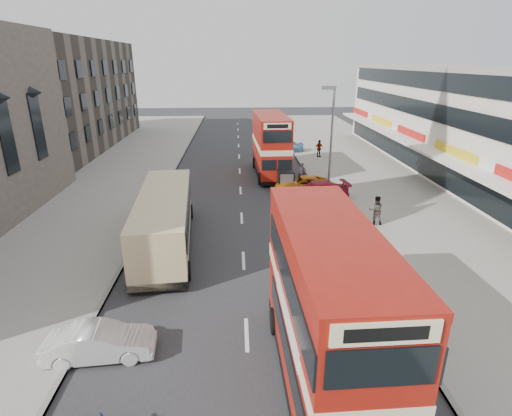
% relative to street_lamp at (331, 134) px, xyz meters
% --- Properties ---
extents(ground, '(160.00, 160.00, 0.00)m').
position_rel_street_lamp_xyz_m(ground, '(-6.52, -18.00, -4.78)').
color(ground, '#28282B').
rests_on(ground, ground).
extents(road_surface, '(12.00, 90.00, 0.01)m').
position_rel_street_lamp_xyz_m(road_surface, '(-6.52, 2.00, -4.78)').
color(road_surface, '#28282B').
rests_on(road_surface, ground).
extents(pavement_right, '(12.00, 90.00, 0.15)m').
position_rel_street_lamp_xyz_m(pavement_right, '(5.48, 2.00, -4.71)').
color(pavement_right, gray).
rests_on(pavement_right, ground).
extents(pavement_left, '(12.00, 90.00, 0.15)m').
position_rel_street_lamp_xyz_m(pavement_left, '(-18.52, 2.00, -4.71)').
color(pavement_left, gray).
rests_on(pavement_left, ground).
extents(kerb_left, '(0.20, 90.00, 0.16)m').
position_rel_street_lamp_xyz_m(kerb_left, '(-12.62, 2.00, -4.71)').
color(kerb_left, gray).
rests_on(kerb_left, ground).
extents(kerb_right, '(0.20, 90.00, 0.16)m').
position_rel_street_lamp_xyz_m(kerb_right, '(-0.42, 2.00, -4.71)').
color(kerb_right, gray).
rests_on(kerb_right, ground).
extents(brick_terrace, '(14.00, 28.00, 12.00)m').
position_rel_street_lamp_xyz_m(brick_terrace, '(-28.52, 20.00, 1.22)').
color(brick_terrace, '#66594C').
rests_on(brick_terrace, ground).
extents(commercial_row, '(9.90, 46.20, 9.30)m').
position_rel_street_lamp_xyz_m(commercial_row, '(13.42, 4.00, -0.09)').
color(commercial_row, beige).
rests_on(commercial_row, ground).
extents(street_lamp, '(1.00, 0.20, 8.12)m').
position_rel_street_lamp_xyz_m(street_lamp, '(0.00, 0.00, 0.00)').
color(street_lamp, slate).
rests_on(street_lamp, ground).
extents(bus_main, '(2.80, 9.41, 5.17)m').
position_rel_street_lamp_xyz_m(bus_main, '(-4.14, -18.51, -2.06)').
color(bus_main, black).
rests_on(bus_main, ground).
extents(bus_second, '(2.90, 9.44, 5.18)m').
position_rel_street_lamp_xyz_m(bus_second, '(-3.73, 6.52, -2.06)').
color(bus_second, black).
rests_on(bus_second, ground).
extents(coach, '(3.53, 10.67, 2.78)m').
position_rel_street_lamp_xyz_m(coach, '(-10.79, -7.94, -3.15)').
color(coach, black).
rests_on(coach, ground).
extents(car_left_front, '(3.82, 1.61, 1.23)m').
position_rel_street_lamp_xyz_m(car_left_front, '(-11.63, -16.96, -4.17)').
color(car_left_front, silver).
rests_on(car_left_front, ground).
extents(car_right_a, '(5.09, 2.54, 1.42)m').
position_rel_street_lamp_xyz_m(car_right_a, '(-1.04, -0.82, -4.07)').
color(car_right_a, maroon).
rests_on(car_right_a, ground).
extents(car_right_b, '(4.64, 2.51, 1.24)m').
position_rel_street_lamp_xyz_m(car_right_b, '(-1.60, 1.45, -4.17)').
color(car_right_b, '#C67013').
rests_on(car_right_b, ground).
extents(car_right_c, '(4.42, 2.19, 1.45)m').
position_rel_street_lamp_xyz_m(car_right_c, '(-1.44, 15.66, -4.06)').
color(car_right_c, '#5E93BD').
rests_on(car_right_c, ground).
extents(pedestrian_near, '(0.72, 0.52, 1.86)m').
position_rel_street_lamp_xyz_m(pedestrian_near, '(1.77, -5.79, -3.70)').
color(pedestrian_near, gray).
rests_on(pedestrian_near, pavement_right).
extents(pedestrian_far, '(1.14, 0.84, 1.80)m').
position_rel_street_lamp_xyz_m(pedestrian_far, '(1.91, 12.89, -3.74)').
color(pedestrian_far, gray).
rests_on(pedestrian_far, pavement_right).
extents(cyclist, '(0.63, 1.66, 2.03)m').
position_rel_street_lamp_xyz_m(cyclist, '(-1.54, 2.54, -4.10)').
color(cyclist, gray).
rests_on(cyclist, ground).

